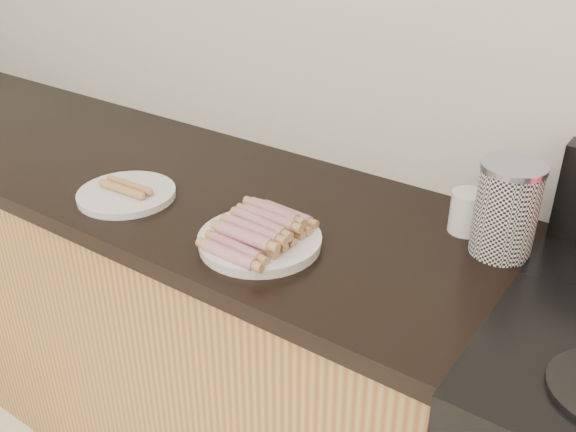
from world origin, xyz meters
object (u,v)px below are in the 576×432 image
Objects in this scene: main_plate at (260,242)px; side_plate at (127,194)px; canister at (506,209)px; mug at (467,212)px.

side_plate is at bearing -179.04° from main_plate.
side_plate is 0.85m from canister.
canister is at bearing 32.40° from main_plate.
main_plate is at bearing -136.79° from mug.
mug is (0.32, 0.30, 0.04)m from main_plate.
main_plate is 0.44m from mug.
main_plate is 1.30× the size of canister.
side_plate is (-0.39, -0.01, -0.00)m from main_plate.
canister is at bearing -24.82° from mug.
canister reaches higher than mug.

